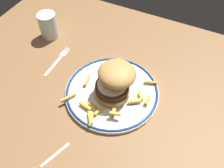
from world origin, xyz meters
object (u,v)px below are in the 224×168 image
object	(u,v)px
fork	(58,60)
dinner_plate	(112,92)
burger	(115,81)
water_glass	(49,27)

from	to	relation	value
fork	dinner_plate	bearing A→B (deg)	-11.43
burger	fork	bearing A→B (deg)	168.41
burger	fork	world-z (taller)	burger
fork	burger	bearing A→B (deg)	-11.59
burger	water_glass	distance (cm)	36.69
dinner_plate	water_glass	size ratio (longest dim) A/B	3.00
water_glass	fork	world-z (taller)	water_glass
burger	fork	size ratio (longest dim) A/B	0.98
water_glass	dinner_plate	bearing A→B (deg)	-23.46
dinner_plate	burger	world-z (taller)	burger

